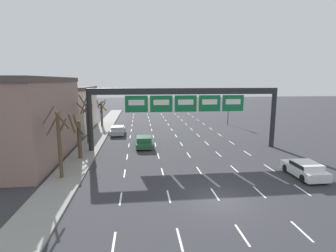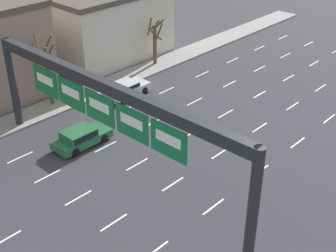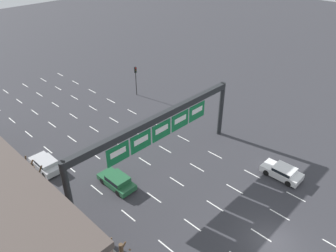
# 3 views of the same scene
# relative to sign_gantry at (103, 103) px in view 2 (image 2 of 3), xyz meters

# --- Properties ---
(lane_dashes) EXTENTS (13.32, 67.00, 0.01)m
(lane_dashes) POSITION_rel_sign_gantry_xyz_m (0.00, 0.00, -5.62)
(lane_dashes) COLOR white
(lane_dashes) RESTS_ON ground_plane
(sign_gantry) EXTENTS (21.97, 0.70, 7.11)m
(sign_gantry) POSITION_rel_sign_gantry_xyz_m (0.00, 0.00, 0.00)
(sign_gantry) COLOR #232628
(sign_gantry) RESTS_ON ground_plane
(building_far) EXTENTS (14.04, 12.32, 6.96)m
(building_far) POSITION_rel_sign_gantry_xyz_m (-19.98, 14.57, -2.14)
(building_far) COLOR beige
(building_far) RESTS_ON ground_plane
(car_silver) EXTENTS (1.98, 4.25, 1.30)m
(car_silver) POSITION_rel_sign_gantry_xyz_m (-8.46, 9.25, -4.92)
(car_silver) COLOR #B7B7BC
(car_silver) RESTS_ON ground_plane
(car_green) EXTENTS (1.92, 4.33, 1.32)m
(car_green) POSITION_rel_sign_gantry_xyz_m (-4.75, 1.44, -4.91)
(car_green) COLOR #235B38
(car_green) RESTS_ON ground_plane
(tree_bare_second) EXTENTS (1.74, 1.75, 4.57)m
(tree_bare_second) POSITION_rel_sign_gantry_xyz_m (-11.70, 16.27, -3.02)
(tree_bare_second) COLOR brown
(tree_bare_second) RESTS_ON sidewalk_left
(tree_bare_furthest) EXTENTS (1.98, 2.11, 6.07)m
(tree_bare_furthest) POSITION_rel_sign_gantry_xyz_m (-11.73, 3.76, -2.37)
(tree_bare_furthest) COLOR brown
(tree_bare_furthest) RESTS_ON sidewalk_left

